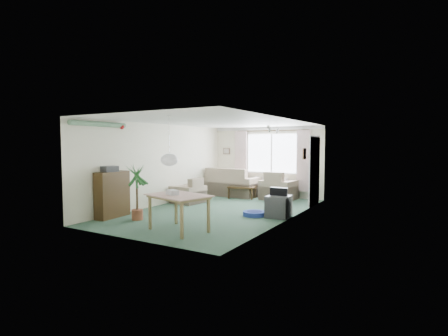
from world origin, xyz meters
The scene contains 25 objects.
ground centered at (0.00, 0.00, 0.00)m, with size 6.50×6.50×0.00m, color #30513F.
window centered at (0.20, 3.23, 1.50)m, with size 1.80×0.03×1.30m, color white.
curtain_rod centered at (0.20, 3.15, 2.27)m, with size 2.60×0.03×0.03m, color black.
curtain_left centered at (-0.95, 3.13, 1.27)m, with size 0.45×0.08×2.00m, color beige.
curtain_right centered at (1.35, 3.13, 1.27)m, with size 0.45×0.08×2.00m, color beige.
radiator centered at (0.20, 3.19, 0.40)m, with size 1.20×0.10×0.55m, color white.
doorway centered at (1.99, 2.20, 1.00)m, with size 0.03×0.95×2.00m, color black.
pendant_lamp centered at (0.20, -2.30, 1.48)m, with size 0.36×0.36×0.36m, color white.
tinsel_garland centered at (-1.92, -2.30, 2.28)m, with size 1.60×1.60×0.12m, color #196626.
bauble_cluster_a centered at (1.30, 0.90, 2.22)m, with size 0.20×0.20×0.20m, color silver.
bauble_cluster_b centered at (1.60, -0.30, 2.22)m, with size 0.20×0.20×0.20m, color silver.
wall_picture_back centered at (-1.60, 3.23, 1.55)m, with size 0.28×0.03×0.22m, color brown.
wall_picture_right centered at (1.98, 1.20, 1.55)m, with size 0.03×0.24×0.30m, color brown.
sofa centered at (-1.10, 2.75, 0.49)m, with size 1.95×1.03×0.98m, color #C2AC93.
armchair_corner centered at (0.67, 2.73, 0.46)m, with size 1.03×0.97×0.92m, color beige.
armchair_left centered at (-1.50, 0.67, 0.39)m, with size 0.87×0.82×0.78m, color #BDAA8F.
coffee_table centered at (-0.48, 2.30, 0.20)m, with size 0.89×0.50×0.40m, color black.
photo_frame centered at (-0.54, 2.28, 0.48)m, with size 0.12×0.02×0.16m, color #4C3127.
bookshelf centered at (-1.84, -2.01, 0.57)m, with size 0.31×0.93×1.13m, color black.
hifi_box centered at (-1.85, -2.07, 1.20)m, with size 0.28×0.35×0.14m, color #3D3D42.
houseplant centered at (-1.11, -1.92, 0.67)m, with size 0.57×0.57×1.34m, color #20501B.
dining_table centered at (0.41, -2.27, 0.37)m, with size 1.18×0.79×0.74m, color tan.
gift_box centered at (0.30, -2.34, 0.80)m, with size 0.25×0.18×0.12m, color silver.
tv_cube centered at (1.70, 0.07, 0.27)m, with size 0.54×0.59×0.54m, color #303134.
pet_bed centered at (1.11, -0.09, 0.06)m, with size 0.58×0.58×0.12m, color navy.
Camera 1 is at (4.84, -7.99, 1.80)m, focal length 28.00 mm.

